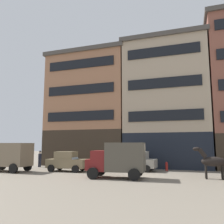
% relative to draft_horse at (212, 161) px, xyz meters
% --- Properties ---
extents(ground_plane, '(120.00, 120.00, 0.00)m').
position_rel_draft_horse_xyz_m(ground_plane, '(-5.33, -0.70, -1.27)').
color(ground_plane, slate).
extents(building_far_left, '(10.46, 5.76, 14.12)m').
position_rel_draft_horse_xyz_m(building_far_left, '(-13.52, 8.17, 5.83)').
color(building_far_left, '#33281E').
rests_on(building_far_left, ground_plane).
extents(building_center_left, '(9.57, 5.76, 14.59)m').
position_rel_draft_horse_xyz_m(building_center_left, '(-3.85, 8.17, 6.07)').
color(building_center_left, black).
rests_on(building_center_left, ground_plane).
extents(draft_horse, '(2.35, 0.67, 2.30)m').
position_rel_draft_horse_xyz_m(draft_horse, '(0.00, 0.00, 0.00)').
color(draft_horse, black).
rests_on(draft_horse, ground_plane).
extents(delivery_truck_near, '(4.35, 2.13, 2.62)m').
position_rel_draft_horse_xyz_m(delivery_truck_near, '(-17.49, -0.85, 0.15)').
color(delivery_truck_near, '#7A6B4C').
rests_on(delivery_truck_near, ground_plane).
extents(delivery_truck_far, '(4.48, 2.45, 2.62)m').
position_rel_draft_horse_xyz_m(delivery_truck_far, '(-6.65, -1.77, 0.15)').
color(delivery_truck_far, maroon).
rests_on(delivery_truck_far, ground_plane).
extents(sedan_dark, '(3.78, 2.02, 1.83)m').
position_rel_draft_horse_xyz_m(sedan_dark, '(-12.50, 1.04, -0.36)').
color(sedan_dark, '#7A6B4C').
rests_on(sedan_dark, ground_plane).
extents(sedan_light, '(3.81, 2.09, 1.83)m').
position_rel_draft_horse_xyz_m(sedan_light, '(-6.35, 3.40, -0.36)').
color(sedan_light, gray).
rests_on(sedan_light, ground_plane).
extents(pedestrian_officer, '(0.50, 0.50, 1.79)m').
position_rel_draft_horse_xyz_m(pedestrian_officer, '(-17.49, 3.85, -0.29)').
color(pedestrian_officer, black).
rests_on(pedestrian_officer, ground_plane).
extents(fire_hydrant_curbside, '(0.24, 0.24, 0.83)m').
position_rel_draft_horse_xyz_m(fire_hydrant_curbside, '(-3.70, 4.55, -0.84)').
color(fire_hydrant_curbside, maroon).
rests_on(fire_hydrant_curbside, ground_plane).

